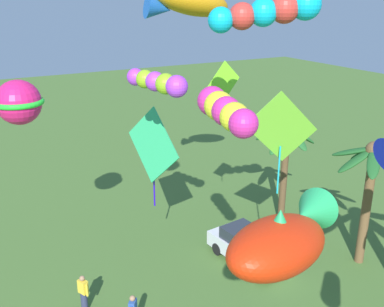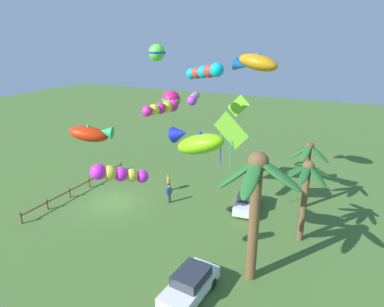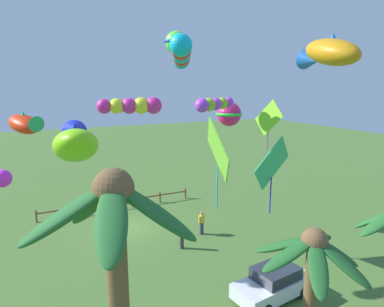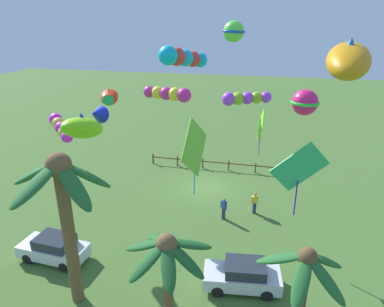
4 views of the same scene
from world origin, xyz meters
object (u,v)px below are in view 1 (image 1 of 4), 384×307
at_px(kite_diamond_6, 282,129).
at_px(kite_diamond_8, 223,84).
at_px(spectator_1, 84,293).
at_px(kite_tube_1, 158,82).
at_px(parked_car_1, 247,246).
at_px(kite_ball_5, 19,102).
at_px(palm_tree_0, 371,173).
at_px(kite_fish_0, 283,240).
at_px(kite_tube_10, 269,11).
at_px(palm_tree_1, 286,147).
at_px(kite_fish_3, 187,2).
at_px(kite_diamond_9, 153,146).
at_px(kite_tube_4, 224,110).

height_order(kite_diamond_6, kite_diamond_8, kite_diamond_8).
relative_size(spectator_1, kite_tube_1, 0.60).
distance_m(parked_car_1, kite_ball_5, 11.58).
bearing_deg(palm_tree_0, kite_fish_0, -57.06).
xyz_separation_m(kite_diamond_6, kite_tube_10, (0.93, -1.58, 4.02)).
bearing_deg(palm_tree_1, spectator_1, -79.37).
bearing_deg(kite_fish_3, kite_diamond_6, 3.25).
relative_size(kite_tube_1, kite_diamond_9, 0.59).
height_order(parked_car_1, kite_fish_0, kite_fish_0).
height_order(parked_car_1, kite_tube_1, kite_tube_1).
bearing_deg(parked_car_1, kite_diamond_9, -125.46).
bearing_deg(kite_diamond_8, spectator_1, -88.71).
bearing_deg(kite_diamond_9, kite_tube_10, 10.49).
bearing_deg(palm_tree_0, palm_tree_1, -173.54).
xyz_separation_m(kite_ball_5, kite_diamond_8, (2.54, 7.36, 0.45)).
relative_size(kite_diamond_8, kite_diamond_9, 0.52).
distance_m(parked_car_1, kite_fish_3, 11.29).
height_order(kite_diamond_6, kite_tube_10, kite_tube_10).
relative_size(palm_tree_1, kite_diamond_6, 1.43).
bearing_deg(kite_diamond_6, kite_diamond_8, -169.84).
height_order(kite_fish_0, kite_tube_4, kite_tube_4).
xyz_separation_m(parked_car_1, kite_tube_4, (5.13, -4.77, 8.14)).
height_order(kite_fish_0, kite_tube_10, kite_tube_10).
relative_size(palm_tree_0, kite_fish_3, 1.42).
xyz_separation_m(palm_tree_0, palm_tree_1, (-4.89, -0.55, -0.20)).
distance_m(palm_tree_1, parked_car_1, 5.76).
distance_m(parked_car_1, kite_diamond_9, 6.35).
bearing_deg(kite_tube_4, kite_diamond_8, 147.46).
relative_size(kite_fish_0, kite_diamond_8, 1.19).
bearing_deg(parked_car_1, kite_fish_3, -162.89).
bearing_deg(kite_tube_1, palm_tree_1, 109.62).
bearing_deg(kite_tube_4, kite_ball_5, -154.00).
bearing_deg(kite_fish_3, kite_ball_5, -84.20).
distance_m(palm_tree_0, kite_tube_4, 10.62).
xyz_separation_m(kite_fish_0, kite_ball_5, (-12.66, -1.98, -0.17)).
bearing_deg(kite_fish_3, kite_diamond_8, -3.16).
bearing_deg(kite_fish_0, kite_diamond_6, 140.15).
distance_m(palm_tree_1, kite_fish_3, 8.87).
bearing_deg(kite_tube_1, kite_tube_4, -2.19).
height_order(parked_car_1, kite_fish_3, kite_fish_3).
height_order(kite_tube_4, kite_tube_10, kite_tube_10).
xyz_separation_m(kite_ball_5, kite_diamond_9, (0.38, 5.19, -2.44)).
bearing_deg(palm_tree_0, kite_diamond_8, -116.27).
xyz_separation_m(kite_diamond_6, kite_diamond_8, (-3.02, -0.54, 1.17)).
relative_size(kite_diamond_6, kite_diamond_8, 1.67).
xyz_separation_m(kite_tube_1, kite_ball_5, (-3.56, -4.06, -0.97)).
distance_m(kite_ball_5, kite_diamond_8, 7.80).
xyz_separation_m(spectator_1, kite_tube_10, (3.81, 5.23, 10.39)).
xyz_separation_m(kite_tube_4, kite_diamond_9, (-7.60, 1.30, -3.43)).
relative_size(kite_ball_5, kite_diamond_9, 0.57).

